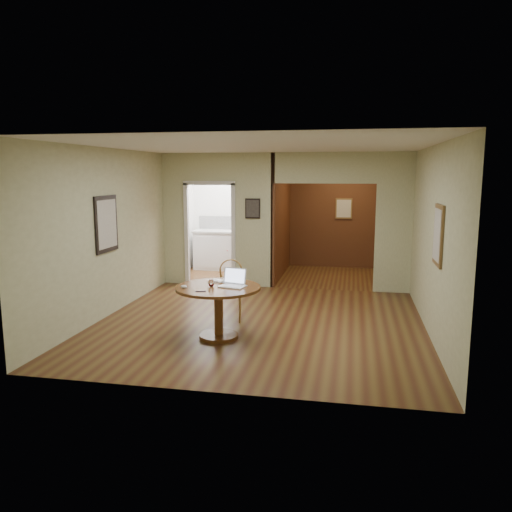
% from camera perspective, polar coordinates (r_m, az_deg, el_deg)
% --- Properties ---
extents(floor, '(5.00, 5.00, 0.00)m').
position_cam_1_polar(floor, '(7.78, 0.35, -7.73)').
color(floor, '#442213').
rests_on(floor, ground).
extents(room_shell, '(5.20, 7.50, 5.00)m').
position_cam_1_polar(room_shell, '(10.62, 0.98, 3.98)').
color(room_shell, silver).
rests_on(room_shell, ground).
extents(dining_table, '(1.19, 1.19, 0.74)m').
position_cam_1_polar(dining_table, '(7.02, -4.34, -5.02)').
color(dining_table, brown).
rests_on(dining_table, ground).
extents(chair, '(0.47, 0.47, 0.96)m').
position_cam_1_polar(chair, '(7.88, -2.90, -3.50)').
color(chair, olive).
rests_on(chair, ground).
extents(open_laptop, '(0.39, 0.37, 0.24)m').
position_cam_1_polar(open_laptop, '(6.98, -2.58, -2.91)').
color(open_laptop, white).
rests_on(open_laptop, dining_table).
extents(closed_laptop, '(0.37, 0.24, 0.03)m').
position_cam_1_polar(closed_laptop, '(7.19, -3.73, -2.96)').
color(closed_laptop, '#A5A5AA').
rests_on(closed_laptop, dining_table).
extents(mouse, '(0.12, 0.09, 0.04)m').
position_cam_1_polar(mouse, '(6.90, -8.24, -3.50)').
color(mouse, white).
rests_on(mouse, dining_table).
extents(wine_glass, '(0.09, 0.09, 0.10)m').
position_cam_1_polar(wine_glass, '(6.97, -5.15, -3.09)').
color(wine_glass, white).
rests_on(wine_glass, dining_table).
extents(pen, '(0.14, 0.04, 0.01)m').
position_cam_1_polar(pen, '(6.69, -6.35, -4.02)').
color(pen, navy).
rests_on(pen, dining_table).
extents(kitchen_cabinet, '(2.06, 0.60, 0.94)m').
position_cam_1_polar(kitchen_cabinet, '(11.97, -2.27, 0.67)').
color(kitchen_cabinet, silver).
rests_on(kitchen_cabinet, ground).
extents(grocery_bag, '(0.39, 0.36, 0.31)m').
position_cam_1_polar(grocery_bag, '(11.76, 0.62, 3.58)').
color(grocery_bag, '#C3B28E').
rests_on(grocery_bag, kitchen_cabinet).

